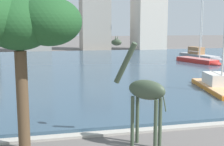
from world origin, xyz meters
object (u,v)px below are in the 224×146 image
(giraffe_statue, at_px, (144,91))
(sailboat_red, at_px, (200,61))
(shade_tree, at_px, (15,24))
(sailboat_orange, at_px, (221,89))
(sailboat_grey, at_px, (200,55))

(giraffe_statue, height_order, sailboat_red, sailboat_red)
(sailboat_red, bearing_deg, shade_tree, -131.92)
(sailboat_red, bearing_deg, sailboat_orange, -114.46)
(giraffe_statue, height_order, sailboat_orange, sailboat_orange)
(sailboat_orange, relative_size, sailboat_grey, 0.85)
(giraffe_statue, distance_m, sailboat_red, 28.60)
(sailboat_orange, distance_m, sailboat_red, 17.59)
(sailboat_grey, height_order, sailboat_red, sailboat_red)
(giraffe_statue, xyz_separation_m, shade_tree, (-4.91, 0.58, 2.73))
(sailboat_red, bearing_deg, giraffe_statue, -123.77)
(giraffe_statue, distance_m, sailboat_grey, 36.86)
(shade_tree, bearing_deg, giraffe_statue, -6.75)
(giraffe_statue, relative_size, shade_tree, 0.73)
(sailboat_grey, distance_m, sailboat_red, 8.30)
(giraffe_statue, xyz_separation_m, sailboat_red, (15.87, 23.72, -1.88))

